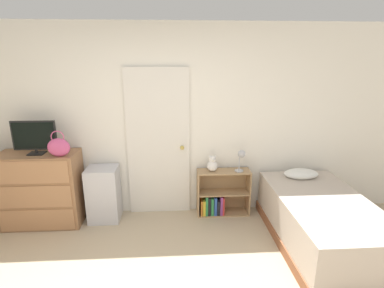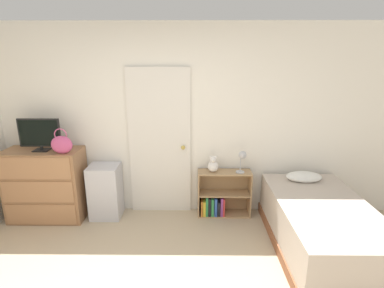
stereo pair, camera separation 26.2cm
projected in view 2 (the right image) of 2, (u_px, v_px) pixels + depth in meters
The scene contains 10 objects.
wall_back at pixel (161, 122), 4.02m from camera, with size 10.00×0.06×2.55m.
door_closed at pixel (160, 143), 4.05m from camera, with size 0.83×0.09×2.00m.
dresser at pixel (46, 185), 3.99m from camera, with size 0.98×0.46×0.96m.
tv at pixel (40, 134), 3.78m from camera, with size 0.53×0.16×0.42m.
handbag at pixel (62, 144), 3.69m from camera, with size 0.26×0.11×0.32m.
storage_bin at pixel (106, 191), 4.06m from camera, with size 0.40×0.36×0.73m.
bookshelf at pixel (220, 198), 4.13m from camera, with size 0.72×0.25×0.64m.
teddy_bear at pixel (213, 165), 4.00m from camera, with size 0.15×0.15×0.22m.
desk_lamp at pixel (242, 157), 3.92m from camera, with size 0.13×0.13×0.30m.
bed at pixel (321, 226), 3.36m from camera, with size 1.02×1.83×0.68m.
Camera 2 is at (0.46, -1.81, 2.11)m, focal length 28.00 mm.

